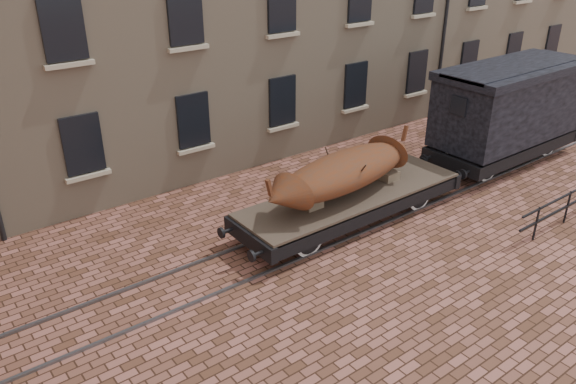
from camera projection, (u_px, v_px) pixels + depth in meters
ground at (357, 219)px, 16.41m from camera, size 90.00×90.00×0.00m
rail_track at (357, 218)px, 16.40m from camera, size 30.00×1.52×0.06m
flatcar_wagon at (351, 198)px, 15.95m from camera, size 7.86×2.13×1.19m
iron_boat at (344, 171)px, 15.36m from camera, size 5.69×2.12×1.40m
goods_van at (511, 102)px, 19.34m from camera, size 6.81×2.48×3.52m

